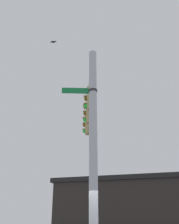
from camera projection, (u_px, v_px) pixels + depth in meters
The scene contains 8 objects.
signal_pole at pixel (93, 148), 8.75m from camera, with size 0.29×0.29×7.76m, color #ADB2B7.
mast_arm at pixel (90, 94), 12.63m from camera, with size 0.19×0.19×5.50m, color #ADB2B7.
traffic_light_nearest_pole at pixel (90, 98), 11.26m from camera, with size 0.54×0.49×1.31m.
traffic_light_mid_inner at pixel (89, 113), 12.77m from camera, with size 0.54×0.49×1.31m.
traffic_light_mid_outer at pixel (88, 125), 14.28m from camera, with size 0.54×0.49×1.31m.
street_name_sign at pixel (85, 91), 9.60m from camera, with size 0.33×1.30×0.22m.
bird_flying at pixel (53, 42), 12.26m from camera, with size 0.20×0.31×0.07m.
storefront_building at pixel (137, 213), 18.08m from camera, with size 8.02×11.79×4.45m.
Camera 1 is at (-8.51, -0.57, 1.55)m, focal length 41.85 mm.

